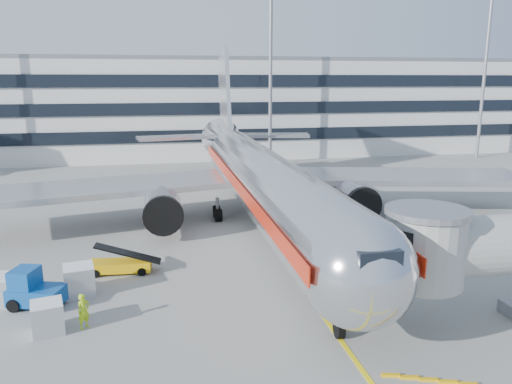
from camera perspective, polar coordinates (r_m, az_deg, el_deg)
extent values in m
plane|color=gray|center=(32.31, 4.40, -9.49)|extent=(180.00, 180.00, 0.00)
cube|color=yellow|center=(41.47, 0.67, -4.38)|extent=(0.25, 70.00, 0.01)
cylinder|color=silver|center=(38.52, 1.31, 0.74)|extent=(5.00, 36.00, 5.00)
sphere|color=silver|center=(22.00, 11.69, -8.88)|extent=(5.00, 5.00, 5.00)
cone|color=silver|center=(60.78, -3.44, 5.72)|extent=(5.00, 10.00, 5.00)
cube|color=black|center=(20.33, 13.48, -7.41)|extent=(1.80, 1.20, 0.90)
cube|color=#B7B7BC|center=(48.11, 15.12, 1.75)|extent=(24.95, 12.07, 0.50)
cube|color=#B7B7BC|center=(43.43, -17.34, 0.45)|extent=(24.95, 12.07, 0.50)
cylinder|color=#99999E|center=(43.20, 11.12, -0.90)|extent=(3.00, 4.20, 3.00)
cylinder|color=#99999E|center=(40.03, -10.60, -1.96)|extent=(3.00, 4.20, 3.00)
cylinder|color=black|center=(41.42, 12.16, -1.53)|extent=(3.10, 0.50, 3.10)
cylinder|color=black|center=(38.10, -10.55, -2.71)|extent=(3.10, 0.50, 3.10)
cube|color=#B7B7BC|center=(60.90, -3.56, 9.88)|extent=(0.45, 9.39, 13.72)
cube|color=#B7B7BC|center=(62.67, 1.44, 6.50)|extent=(10.41, 4.94, 0.35)
cube|color=#B7B7BC|center=(61.20, -8.71, 6.21)|extent=(10.41, 4.94, 0.35)
cylinder|color=gray|center=(25.04, 9.52, -14.29)|extent=(0.24, 0.24, 1.80)
cylinder|color=black|center=(25.24, 9.48, -15.21)|extent=(0.35, 0.90, 0.90)
cylinder|color=gray|center=(45.66, 3.57, -1.49)|extent=(0.30, 0.30, 2.00)
cylinder|color=gray|center=(44.49, -4.43, -1.89)|extent=(0.30, 0.30, 2.00)
cube|color=#B7210D|center=(39.07, 4.92, 1.32)|extent=(0.06, 38.00, 0.90)
cube|color=#B7210D|center=(38.00, -2.40, 1.03)|extent=(0.06, 38.00, 0.90)
cylinder|color=#A8A8A3|center=(25.50, 18.72, -6.26)|extent=(3.80, 3.80, 3.40)
cylinder|color=gray|center=(24.96, 19.02, -2.13)|extent=(4.00, 4.00, 0.30)
cube|color=black|center=(24.89, 16.10, -6.55)|extent=(1.40, 2.60, 2.60)
cube|color=silver|center=(87.28, -5.95, 9.58)|extent=(150.00, 24.00, 15.00)
cube|color=black|center=(75.56, -5.00, 6.46)|extent=(150.00, 0.30, 1.80)
cube|color=black|center=(75.23, -5.06, 9.48)|extent=(150.00, 0.30, 1.80)
cube|color=black|center=(75.12, -5.12, 12.53)|extent=(150.00, 0.30, 1.80)
cube|color=gray|center=(87.21, -6.07, 14.70)|extent=(150.00, 24.00, 0.60)
cylinder|color=gray|center=(72.60, 1.67, 12.96)|extent=(0.50, 0.50, 25.00)
cylinder|color=gray|center=(86.79, 24.63, 11.81)|extent=(0.50, 0.50, 25.00)
cube|color=#E2A909|center=(33.64, -15.26, -8.11)|extent=(4.04, 1.76, 0.63)
cube|color=black|center=(33.37, -15.34, -6.82)|extent=(4.20, 1.33, 1.37)
cylinder|color=black|center=(34.54, -17.45, -8.09)|extent=(0.56, 0.29, 0.54)
cylinder|color=black|center=(33.40, -17.85, -8.85)|extent=(0.56, 0.29, 0.54)
cylinder|color=black|center=(34.10, -12.68, -8.08)|extent=(0.56, 0.29, 0.54)
cylinder|color=black|center=(32.94, -12.91, -8.85)|extent=(0.56, 0.29, 0.54)
cube|color=#0D4691|center=(30.38, -23.73, -10.72)|extent=(3.24, 2.45, 0.93)
cube|color=#0D4691|center=(30.35, -24.91, -8.97)|extent=(1.65, 1.85, 1.13)
cube|color=black|center=(30.23, -24.97, -8.33)|extent=(1.49, 1.62, 0.10)
cylinder|color=black|center=(31.56, -24.45, -10.51)|extent=(0.78, 0.51, 0.72)
cylinder|color=black|center=(30.37, -25.95, -11.58)|extent=(0.78, 0.51, 0.72)
cylinder|color=black|center=(30.68, -21.43, -10.91)|extent=(0.78, 0.51, 0.72)
cylinder|color=black|center=(29.46, -22.84, -12.04)|extent=(0.78, 0.51, 0.72)
cube|color=silver|center=(27.28, -22.71, -13.13)|extent=(1.76, 1.76, 1.52)
cube|color=white|center=(26.96, -22.86, -11.64)|extent=(1.76, 1.76, 0.06)
cube|color=silver|center=(31.39, -26.43, -9.99)|extent=(1.85, 1.85, 1.58)
cube|color=white|center=(31.10, -26.57, -8.61)|extent=(1.85, 1.85, 0.06)
cube|color=silver|center=(30.97, -19.55, -9.54)|extent=(1.94, 1.94, 1.71)
cube|color=white|center=(30.66, -19.67, -8.02)|extent=(1.94, 1.94, 0.06)
imported|color=#A8D516|center=(27.01, -19.10, -12.75)|extent=(0.78, 0.76, 1.81)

